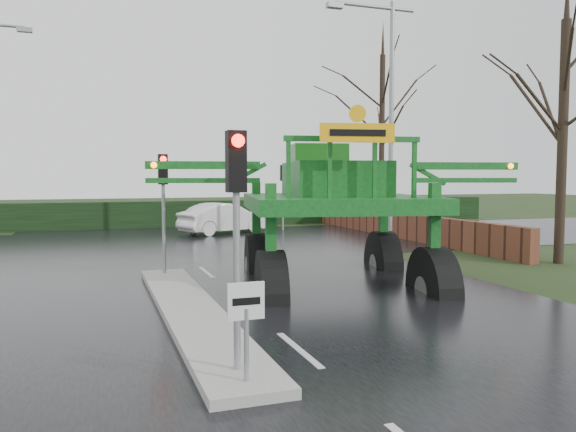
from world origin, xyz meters
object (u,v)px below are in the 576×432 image
object	(u,v)px
white_sedan	(224,234)
traffic_signal_near	(236,198)
keep_left_sign	(246,315)
crop_sprayer	(269,184)
traffic_signal_mid	(163,187)
street_light_right	(385,101)
traffic_signal_far	(283,182)

from	to	relation	value
white_sedan	traffic_signal_near	bearing A→B (deg)	145.50
traffic_signal_near	white_sedan	distance (m)	20.92
keep_left_sign	crop_sprayer	world-z (taller)	crop_sprayer
traffic_signal_mid	crop_sprayer	world-z (taller)	crop_sprayer
traffic_signal_near	street_light_right	distance (m)	16.46
street_light_right	crop_sprayer	world-z (taller)	street_light_right
keep_left_sign	traffic_signal_near	xyz separation A→B (m)	(0.00, 0.49, 1.53)
traffic_signal_near	white_sedan	world-z (taller)	traffic_signal_near
traffic_signal_far	crop_sprayer	world-z (taller)	crop_sprayer
keep_left_sign	traffic_signal_far	size ratio (longest dim) A/B	0.38
traffic_signal_far	crop_sprayer	size ratio (longest dim) A/B	0.35
crop_sprayer	traffic_signal_far	bearing A→B (deg)	81.30
traffic_signal_far	white_sedan	distance (m)	4.33
keep_left_sign	traffic_signal_mid	size ratio (longest dim) A/B	0.38
street_light_right	white_sedan	world-z (taller)	street_light_right
traffic_signal_far	street_light_right	distance (m)	8.86
traffic_signal_near	white_sedan	size ratio (longest dim) A/B	0.75
traffic_signal_near	traffic_signal_far	size ratio (longest dim) A/B	1.00
traffic_signal_near	traffic_signal_far	world-z (taller)	same
traffic_signal_near	street_light_right	xyz separation A→B (m)	(9.49, 13.01, 3.40)
keep_left_sign	crop_sprayer	xyz separation A→B (m)	(2.18, 5.93, 1.66)
crop_sprayer	traffic_signal_mid	bearing A→B (deg)	136.58
traffic_signal_near	crop_sprayer	size ratio (longest dim) A/B	0.35
traffic_signal_near	traffic_signal_mid	xyz separation A→B (m)	(0.00, 8.50, 0.00)
traffic_signal_far	traffic_signal_near	bearing A→B (deg)	69.64
traffic_signal_mid	traffic_signal_far	distance (m)	14.75
keep_left_sign	traffic_signal_far	bearing A→B (deg)	70.07
traffic_signal_mid	crop_sprayer	size ratio (longest dim) A/B	0.35
traffic_signal_near	traffic_signal_far	bearing A→B (deg)	69.64
keep_left_sign	crop_sprayer	size ratio (longest dim) A/B	0.13
traffic_signal_mid	white_sedan	world-z (taller)	traffic_signal_mid
traffic_signal_near	crop_sprayer	distance (m)	5.86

